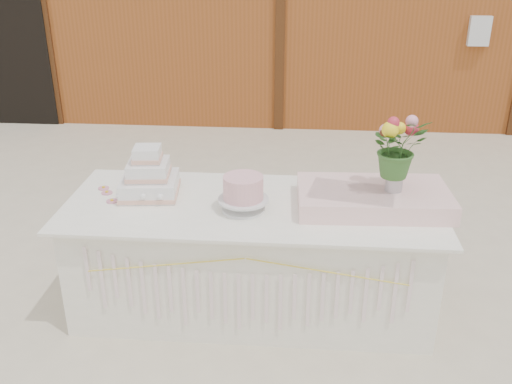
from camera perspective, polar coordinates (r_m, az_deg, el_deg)
ground at (r=4.03m, az=-0.35°, el=-11.16°), size 80.00×80.00×0.00m
cake_table at (r=3.81m, az=-0.37°, el=-6.44°), size 2.40×1.00×0.77m
wedding_cake at (r=3.79m, az=-10.62°, el=1.32°), size 0.40×0.40×0.33m
pink_cake_stand at (r=3.50m, az=-1.28°, el=0.04°), size 0.32×0.32×0.23m
satin_runner at (r=3.66m, az=11.63°, el=-0.57°), size 0.96×0.58×0.12m
flower_vase at (r=3.61m, az=13.66°, el=1.21°), size 0.11×0.11×0.14m
bouquet at (r=3.52m, az=14.07°, el=5.09°), size 0.42×0.40×0.37m
loose_flowers at (r=3.95m, az=-14.26°, el=0.29°), size 0.23×0.38×0.02m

